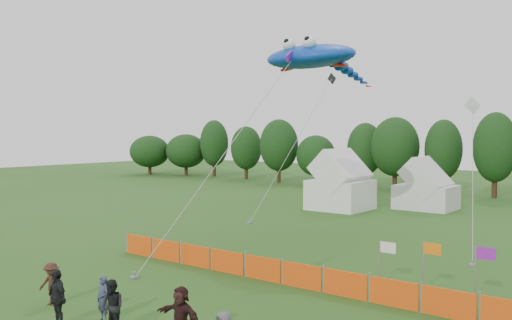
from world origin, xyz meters
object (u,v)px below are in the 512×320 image
Objects in this scene: tent_left at (340,185)px; spectator_a at (103,299)px; tent_right at (426,189)px; spectator_d at (57,298)px; spectator_c at (51,284)px; spectator_b at (112,307)px; barrier_fence at (301,276)px; spectator_f at (181,316)px; stingray_kite at (315,58)px.

spectator_a is at bearing -75.74° from tent_left.
tent_right reaches higher than spectator_d.
spectator_c is (-1.12, -33.17, -0.84)m from tent_right.
spectator_b is 1.09× the size of spectator_c.
barrier_fence is (10.30, -21.24, -1.47)m from tent_left.
spectator_b is at bearing -24.23° from spectator_c.
tent_right is 33.43m from spectator_f.
spectator_b is (3.07, -33.69, -0.76)m from tent_right.
tent_right is 33.20m from spectator_a.
spectator_c is 0.89× the size of spectator_f.
spectator_f is at bearing -85.75° from barrier_fence.
tent_right is at bearing 70.84° from spectator_c.
spectator_d reaches higher than spectator_b.
tent_right reaches higher than spectator_a.
spectator_b is 0.97× the size of spectator_f.
barrier_fence is 7.38m from spectator_f.
spectator_c is (-5.99, -7.54, 0.29)m from barrier_fence.
tent_left is 0.23× the size of stingray_kite.
spectator_a is at bearing 157.51° from spectator_b.
spectator_a is 0.98× the size of spectator_c.
barrier_fence is 11.54× the size of spectator_d.
spectator_d is at bearing -116.80° from spectator_a.
tent_left is at bearing -141.06° from tent_right.
spectator_f is (5.41, -32.98, -0.74)m from tent_right.
tent_left is 2.82× the size of spectator_c.
spectator_f is at bearing 18.95° from spectator_b.
spectator_a is (-2.99, -7.51, 0.27)m from barrier_fence.
spectator_c is at bearing -93.49° from stingray_kite.
spectator_d is (-0.79, -1.22, 0.18)m from spectator_a.
spectator_d is at bearing -159.17° from spectator_b.
spectator_a is at bearing -83.00° from stingray_kite.
spectator_b reaches higher than spectator_a.
tent_left reaches higher than spectator_f.
spectator_b is (8.50, -29.30, -1.11)m from tent_left.
spectator_b is (1.19, -0.54, 0.09)m from spectator_a.
tent_right reaches higher than barrier_fence.
barrier_fence is 14.29m from stingray_kite.
spectator_a is (7.31, -28.75, -1.20)m from tent_left.
spectator_c is 0.08× the size of stingray_kite.
tent_right is at bearing 100.42° from spectator_d.
tent_left is at bearing 110.64° from spectator_a.
stingray_kite reaches higher than spectator_d.
tent_right is at bearing 97.34° from spectator_b.
spectator_d reaches higher than spectator_f.
tent_right is at bearing 98.59° from spectator_f.
spectator_a is 1.31m from spectator_b.
spectator_c is at bearing -173.07° from spectator_a.
spectator_f is at bearing 26.29° from spectator_d.
spectator_c is (4.30, -28.78, -1.19)m from tent_left.
tent_left reaches higher than spectator_a.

